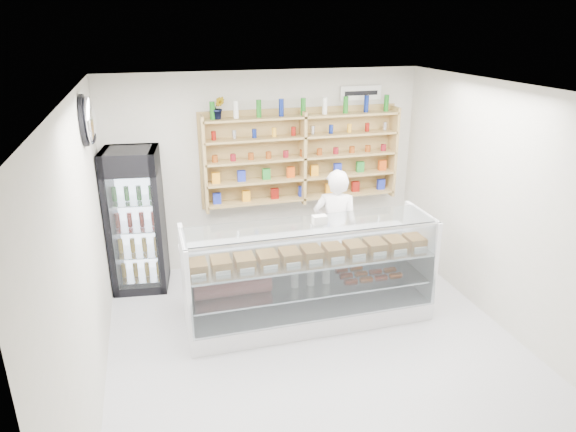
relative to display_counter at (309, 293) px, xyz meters
name	(u,v)px	position (x,y,z in m)	size (l,w,h in m)	color
room	(323,235)	(-0.08, -0.70, 1.05)	(5.00, 5.00, 5.00)	#B0AFB4
display_counter	(309,293)	(0.00, 0.00, 0.00)	(2.91, 0.87, 1.27)	white
shop_worker	(335,229)	(0.61, 0.78, 0.47)	(0.60, 0.39, 1.64)	white
drinks_cooler	(136,220)	(-1.93, 1.44, 0.61)	(0.77, 0.75, 1.91)	black
wall_shelving	(303,158)	(0.42, 1.64, 1.24)	(2.84, 0.28, 1.33)	tan
potted_plant	(218,108)	(-0.75, 1.64, 1.99)	(0.16, 0.13, 0.30)	#1E6626
security_mirror	(89,120)	(-2.25, 0.50, 2.10)	(0.15, 0.50, 0.50)	silver
wall_sign	(361,93)	(1.32, 1.77, 2.10)	(0.62, 0.03, 0.20)	white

